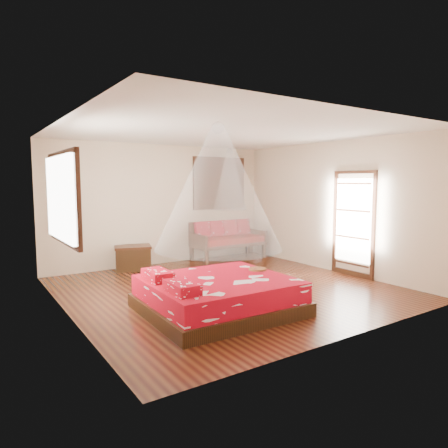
{
  "coord_description": "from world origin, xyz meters",
  "views": [
    {
      "loc": [
        -3.99,
        -5.88,
        1.93
      ],
      "look_at": [
        0.12,
        0.28,
        1.15
      ],
      "focal_mm": 32.0,
      "sensor_mm": 36.0,
      "label": 1
    }
  ],
  "objects": [
    {
      "name": "room",
      "position": [
        0.0,
        0.0,
        1.4
      ],
      "size": [
        5.54,
        5.54,
        2.84
      ],
      "color": "black",
      "rests_on": "ground"
    },
    {
      "name": "bed",
      "position": [
        -0.86,
        -1.0,
        0.25
      ],
      "size": [
        2.19,
        1.99,
        0.64
      ],
      "rotation": [
        0.0,
        0.0,
        -0.03
      ],
      "color": "black",
      "rests_on": "floor"
    },
    {
      "name": "daybed",
      "position": [
        1.6,
        2.38,
        0.52
      ],
      "size": [
        1.84,
        0.82,
        0.96
      ],
      "color": "black",
      "rests_on": "floor"
    },
    {
      "name": "storage_chest",
      "position": [
        -0.85,
        2.45,
        0.27
      ],
      "size": [
        0.91,
        0.77,
        0.54
      ],
      "rotation": [
        0.0,
        0.0,
        -0.3
      ],
      "color": "black",
      "rests_on": "floor"
    },
    {
      "name": "shutter_panel",
      "position": [
        1.6,
        2.72,
        1.9
      ],
      "size": [
        1.52,
        0.06,
        1.32
      ],
      "color": "black",
      "rests_on": "wall_back"
    },
    {
      "name": "window_left",
      "position": [
        -2.71,
        0.2,
        1.7
      ],
      "size": [
        0.1,
        1.74,
        1.34
      ],
      "color": "black",
      "rests_on": "wall_left"
    },
    {
      "name": "glazed_door",
      "position": [
        2.72,
        -0.6,
        1.07
      ],
      "size": [
        0.08,
        1.02,
        2.16
      ],
      "color": "black",
      "rests_on": "floor"
    },
    {
      "name": "wine_tray",
      "position": [
        0.01,
        -0.87,
        0.56
      ],
      "size": [
        0.29,
        0.29,
        0.23
      ],
      "rotation": [
        0.0,
        0.0,
        0.14
      ],
      "color": "brown",
      "rests_on": "bed"
    },
    {
      "name": "mosquito_net_main",
      "position": [
        -0.84,
        -1.0,
        1.85
      ],
      "size": [
        1.87,
        1.87,
        1.8
      ],
      "primitive_type": "cone",
      "color": "white",
      "rests_on": "ceiling"
    },
    {
      "name": "mosquito_net_daybed",
      "position": [
        1.6,
        2.25,
        2.0
      ],
      "size": [
        0.84,
        0.84,
        1.5
      ],
      "primitive_type": "cone",
      "color": "white",
      "rests_on": "ceiling"
    }
  ]
}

